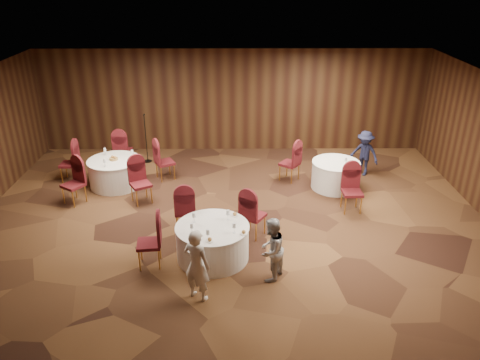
{
  "coord_description": "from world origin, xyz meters",
  "views": [
    {
      "loc": [
        0.12,
        -9.29,
        5.51
      ],
      "look_at": [
        0.2,
        0.2,
        1.1
      ],
      "focal_mm": 35.0,
      "sensor_mm": 36.0,
      "label": 1
    }
  ],
  "objects_px": {
    "table_left": "(115,172)",
    "table_right": "(335,175)",
    "woman_b": "(271,250)",
    "mic_stand": "(147,148)",
    "woman_a": "(197,265)",
    "man_c": "(364,153)",
    "table_main": "(213,242)"
  },
  "relations": [
    {
      "from": "table_left",
      "to": "table_right",
      "type": "distance_m",
      "value": 5.92
    },
    {
      "from": "table_left",
      "to": "woman_b",
      "type": "distance_m",
      "value": 5.75
    },
    {
      "from": "mic_stand",
      "to": "woman_a",
      "type": "distance_m",
      "value": 6.74
    },
    {
      "from": "table_right",
      "to": "mic_stand",
      "type": "height_order",
      "value": "mic_stand"
    },
    {
      "from": "table_left",
      "to": "man_c",
      "type": "xyz_separation_m",
      "value": [
        6.88,
        0.65,
        0.28
      ]
    },
    {
      "from": "woman_b",
      "to": "man_c",
      "type": "height_order",
      "value": "man_c"
    },
    {
      "from": "table_left",
      "to": "mic_stand",
      "type": "bearing_deg",
      "value": 71.2
    },
    {
      "from": "mic_stand",
      "to": "woman_b",
      "type": "xyz_separation_m",
      "value": [
        3.35,
        -5.86,
        0.22
      ]
    },
    {
      "from": "table_main",
      "to": "man_c",
      "type": "xyz_separation_m",
      "value": [
        4.09,
        4.14,
        0.28
      ]
    },
    {
      "from": "woman_b",
      "to": "mic_stand",
      "type": "bearing_deg",
      "value": -120.25
    },
    {
      "from": "mic_stand",
      "to": "man_c",
      "type": "xyz_separation_m",
      "value": [
        6.31,
        -1.02,
        0.22
      ]
    },
    {
      "from": "table_main",
      "to": "table_right",
      "type": "xyz_separation_m",
      "value": [
        3.13,
        3.3,
        -0.0
      ]
    },
    {
      "from": "woman_b",
      "to": "table_main",
      "type": "bearing_deg",
      "value": -91.72
    },
    {
      "from": "mic_stand",
      "to": "woman_a",
      "type": "relative_size",
      "value": 1.06
    },
    {
      "from": "table_right",
      "to": "woman_b",
      "type": "distance_m",
      "value": 4.47
    },
    {
      "from": "table_main",
      "to": "woman_a",
      "type": "xyz_separation_m",
      "value": [
        -0.21,
        -1.26,
        0.33
      ]
    },
    {
      "from": "table_main",
      "to": "table_right",
      "type": "bearing_deg",
      "value": 46.51
    },
    {
      "from": "table_left",
      "to": "woman_b",
      "type": "xyz_separation_m",
      "value": [
        3.92,
        -4.19,
        0.27
      ]
    },
    {
      "from": "woman_a",
      "to": "table_main",
      "type": "bearing_deg",
      "value": -70.04
    },
    {
      "from": "table_main",
      "to": "mic_stand",
      "type": "height_order",
      "value": "mic_stand"
    },
    {
      "from": "woman_a",
      "to": "woman_b",
      "type": "bearing_deg",
      "value": -127.84
    },
    {
      "from": "table_right",
      "to": "woman_b",
      "type": "xyz_separation_m",
      "value": [
        -2.0,
        -4.0,
        0.27
      ]
    },
    {
      "from": "table_main",
      "to": "woman_a",
      "type": "distance_m",
      "value": 1.32
    },
    {
      "from": "table_left",
      "to": "table_right",
      "type": "relative_size",
      "value": 1.12
    },
    {
      "from": "woman_a",
      "to": "mic_stand",
      "type": "bearing_deg",
      "value": -43.21
    },
    {
      "from": "table_main",
      "to": "woman_b",
      "type": "xyz_separation_m",
      "value": [
        1.13,
        -0.7,
        0.27
      ]
    },
    {
      "from": "table_main",
      "to": "table_right",
      "type": "relative_size",
      "value": 1.18
    },
    {
      "from": "table_right",
      "to": "table_main",
      "type": "bearing_deg",
      "value": -133.49
    },
    {
      "from": "woman_b",
      "to": "man_c",
      "type": "bearing_deg",
      "value": 178.54
    },
    {
      "from": "man_c",
      "to": "mic_stand",
      "type": "bearing_deg",
      "value": -152.05
    },
    {
      "from": "table_left",
      "to": "woman_a",
      "type": "height_order",
      "value": "woman_a"
    },
    {
      "from": "table_left",
      "to": "table_right",
      "type": "bearing_deg",
      "value": -1.91
    }
  ]
}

